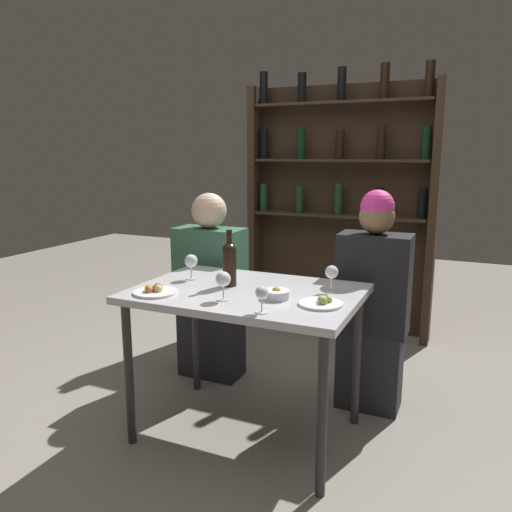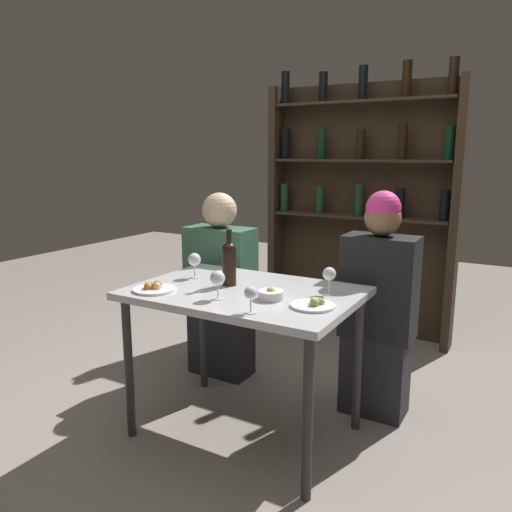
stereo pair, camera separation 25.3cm
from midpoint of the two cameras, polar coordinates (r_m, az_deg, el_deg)
The scene contains 13 objects.
ground_plane at distance 2.78m, azimuth 1.53°, elevation -19.45°, with size 10.00×10.00×0.00m, color gray.
dining_table at distance 2.49m, azimuth 1.61°, elevation -5.66°, with size 1.10×0.76×0.77m.
wine_rack_wall at distance 4.04m, azimuth 13.63°, elevation 6.36°, with size 1.50×0.21×2.08m.
wine_bottle at distance 2.52m, azimuth -0.22°, elevation -0.63°, with size 0.07×0.07×0.29m.
wine_glass_0 at distance 2.69m, azimuth -4.40°, elevation -0.52°, with size 0.07×0.07×0.14m.
wine_glass_1 at distance 2.41m, azimuth 11.37°, elevation -2.18°, with size 0.06×0.06×0.13m.
wine_glass_2 at distance 2.29m, azimuth -1.28°, elevation -2.68°, with size 0.07×0.07×0.13m.
wine_glass_3 at distance 2.10m, azimuth 2.85°, elevation -4.43°, with size 0.06×0.06×0.12m.
food_plate_0 at distance 2.23m, azimuth 9.88°, elevation -5.54°, with size 0.20×0.20×0.05m.
food_plate_1 at distance 2.48m, azimuth -8.75°, elevation -3.66°, with size 0.21×0.21×0.05m.
snack_bowl at distance 2.31m, azimuth 4.86°, elevation -4.45°, with size 0.12×0.12×0.06m.
seated_person_left at distance 3.23m, azimuth -1.82°, elevation -4.04°, with size 0.44×0.22×1.20m.
seated_person_right at distance 2.84m, azimuth 16.31°, elevation -5.96°, with size 0.39×0.22×1.25m.
Camera 2 is at (1.23, -2.04, 1.44)m, focal length 35.00 mm.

